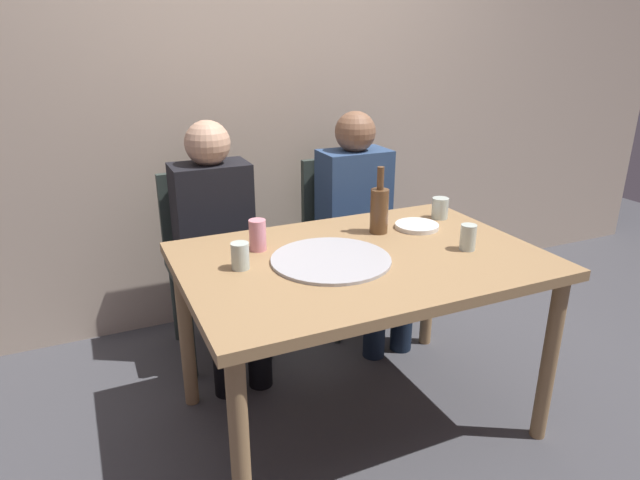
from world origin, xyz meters
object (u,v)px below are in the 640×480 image
dining_table (361,276)px  wine_glass (240,256)px  plate_stack (417,226)px  chair_left (212,251)px  guest_in_beanie (362,216)px  tumbler_near (468,237)px  pizza_tray (331,260)px  guest_in_sweater (219,237)px  tumbler_far (440,208)px  chair_right (348,230)px  wine_bottle (379,209)px  soda_can (258,235)px

dining_table → wine_glass: bearing=171.1°
plate_stack → chair_left: size_ratio=0.21×
guest_in_beanie → wine_glass: bearing=37.2°
wine_glass → guest_in_beanie: size_ratio=0.08×
tumbler_near → chair_left: bearing=128.8°
pizza_tray → guest_in_sweater: 0.76m
tumbler_near → guest_in_beanie: guest_in_beanie is taller
pizza_tray → tumbler_far: size_ratio=4.69×
tumbler_far → wine_glass: bearing=-169.4°
tumbler_far → chair_right: size_ratio=0.11×
wine_glass → tumbler_far: bearing=10.6°
wine_bottle → chair_left: wine_bottle is taller
tumbler_far → guest_in_sweater: bearing=153.8°
wine_bottle → wine_glass: 0.66m
dining_table → chair_left: size_ratio=1.50×
plate_stack → chair_left: bearing=137.7°
chair_left → chair_right: size_ratio=1.00×
tumbler_far → chair_right: 0.68m
soda_can → chair_left: bearing=93.4°
tumbler_near → guest_in_sweater: size_ratio=0.09×
pizza_tray → guest_in_beanie: 0.88m
tumbler_far → chair_left: (-0.92, 0.60, -0.28)m
pizza_tray → tumbler_near: 0.55m
wine_bottle → chair_left: bearing=130.8°
dining_table → pizza_tray: bearing=-179.0°
wine_glass → guest_in_beanie: guest_in_beanie is taller
wine_glass → soda_can: (0.11, 0.15, 0.01)m
guest_in_sweater → wine_glass: bearing=83.1°
tumbler_far → chair_left: chair_left is taller
soda_can → chair_left: 0.70m
tumbler_near → guest_in_sweater: (-0.78, 0.82, -0.15)m
tumbler_far → soda_can: bearing=-177.6°
soda_can → tumbler_near: bearing=-24.1°
pizza_tray → guest_in_beanie: size_ratio=0.38×
soda_can → plate_stack: (0.71, -0.04, -0.05)m
chair_left → wine_glass: bearing=84.4°
tumbler_near → pizza_tray: bearing=168.3°
tumbler_near → tumbler_far: (0.14, 0.37, -0.00)m
chair_right → guest_in_beanie: 0.20m
tumbler_far → chair_left: 1.13m
chair_left → plate_stack: bearing=137.7°
plate_stack → soda_can: bearing=176.8°
plate_stack → chair_left: 1.03m
wine_bottle → wine_glass: size_ratio=2.90×
dining_table → chair_left: bearing=113.7°
chair_left → guest_in_beanie: guest_in_beanie is taller
guest_in_beanie → chair_right: bearing=-90.0°
tumbler_far → wine_glass: size_ratio=0.98×
wine_glass → tumbler_near: bearing=-12.1°
pizza_tray → plate_stack: (0.50, 0.18, 0.00)m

